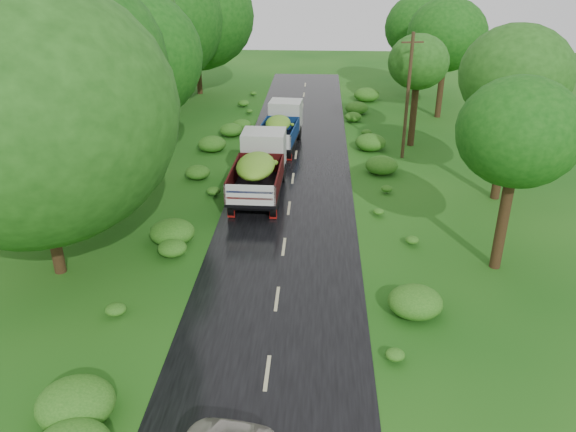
{
  "coord_description": "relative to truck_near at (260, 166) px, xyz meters",
  "views": [
    {
      "loc": [
        1.38,
        -13.26,
        11.66
      ],
      "look_at": [
        0.2,
        7.57,
        1.7
      ],
      "focal_mm": 35.0,
      "sensor_mm": 36.0,
      "label": 1
    }
  ],
  "objects": [
    {
      "name": "trees_left",
      "position": [
        -8.28,
        6.92,
        5.22
      ],
      "size": [
        7.52,
        35.04,
        9.88
      ],
      "color": "black",
      "rests_on": "ground"
    },
    {
      "name": "ground",
      "position": [
        1.61,
        -13.75,
        -1.58
      ],
      "size": [
        120.0,
        120.0,
        0.0
      ],
      "primitive_type": "plane",
      "color": "#10460F",
      "rests_on": "ground"
    },
    {
      "name": "road_lines",
      "position": [
        1.61,
        -7.75,
        -1.56
      ],
      "size": [
        0.12,
        69.6,
        0.0
      ],
      "color": "#BFB78C",
      "rests_on": "road"
    },
    {
      "name": "utility_pole",
      "position": [
        8.18,
        6.16,
        2.25
      ],
      "size": [
        1.3,
        0.34,
        7.44
      ],
      "rotation": [
        0.0,
        0.0,
        0.19
      ],
      "color": "#382616",
      "rests_on": "ground"
    },
    {
      "name": "truck_near",
      "position": [
        0.0,
        0.0,
        0.0
      ],
      "size": [
        2.49,
        6.7,
        2.8
      ],
      "rotation": [
        0.0,
        0.0,
        -0.02
      ],
      "color": "black",
      "rests_on": "ground"
    },
    {
      "name": "trees_right",
      "position": [
        11.2,
        9.43,
        4.19
      ],
      "size": [
        6.14,
        32.72,
        7.76
      ],
      "color": "black",
      "rests_on": "ground"
    },
    {
      "name": "road",
      "position": [
        1.61,
        -8.75,
        -1.57
      ],
      "size": [
        6.5,
        80.0,
        0.02
      ],
      "primitive_type": "cube",
      "color": "black",
      "rests_on": "ground"
    },
    {
      "name": "shrubs",
      "position": [
        1.61,
        0.25,
        -1.23
      ],
      "size": [
        11.9,
        44.0,
        0.7
      ],
      "color": "#215E16",
      "rests_on": "ground"
    },
    {
      "name": "truck_far",
      "position": [
        0.6,
        7.97,
        -0.15
      ],
      "size": [
        2.66,
        6.2,
        2.53
      ],
      "rotation": [
        0.0,
        0.0,
        -0.09
      ],
      "color": "black",
      "rests_on": "ground"
    }
  ]
}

